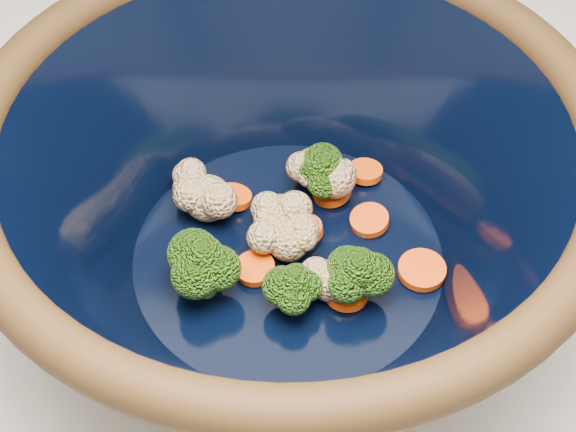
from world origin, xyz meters
The scene contains 2 objects.
mixing_bowl centered at (-0.10, 0.01, 0.99)m, with size 0.48×0.48×0.17m.
vegetable_pile centered at (-0.10, 0.01, 0.96)m, with size 0.19×0.15×0.05m.
Camera 1 is at (-0.09, -0.34, 1.38)m, focal length 50.00 mm.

